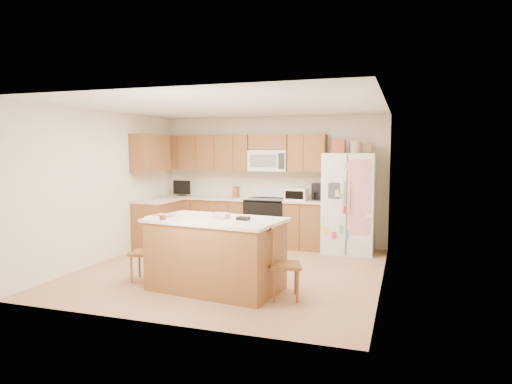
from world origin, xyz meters
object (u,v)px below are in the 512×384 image
(stove, at_px, (267,221))
(island, at_px, (216,254))
(refrigerator, at_px, (349,202))
(windsor_chair_left, at_px, (146,252))
(windsor_chair_right, at_px, (283,264))
(windsor_chair_back, at_px, (236,248))

(stove, height_order, island, stove)
(refrigerator, relative_size, windsor_chair_left, 2.36)
(island, xyz_separation_m, windsor_chair_right, (0.95, -0.10, -0.04))
(windsor_chair_left, xyz_separation_m, windsor_chair_right, (2.07, -0.17, 0.03))
(refrigerator, xyz_separation_m, windsor_chair_back, (-1.36, -2.20, -0.49))
(refrigerator, relative_size, windsor_chair_back, 2.25)
(refrigerator, height_order, island, refrigerator)
(stove, bearing_deg, windsor_chair_left, -108.80)
(windsor_chair_back, xyz_separation_m, windsor_chair_right, (0.90, -0.71, 0.01))
(stove, relative_size, refrigerator, 0.55)
(stove, bearing_deg, windsor_chair_back, -84.65)
(windsor_chair_left, bearing_deg, stove, 71.20)
(refrigerator, distance_m, windsor_chair_left, 3.77)
(stove, xyz_separation_m, windsor_chair_left, (-0.96, -2.81, -0.07))
(windsor_chair_back, relative_size, windsor_chair_right, 0.98)
(windsor_chair_left, bearing_deg, windsor_chair_back, 24.82)
(windsor_chair_back, bearing_deg, island, -95.16)
(windsor_chair_back, height_order, windsor_chair_right, windsor_chair_right)
(windsor_chair_right, bearing_deg, windsor_chair_left, 175.30)
(refrigerator, bearing_deg, island, -116.66)
(stove, height_order, refrigerator, refrigerator)
(windsor_chair_right, bearing_deg, stove, 110.48)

